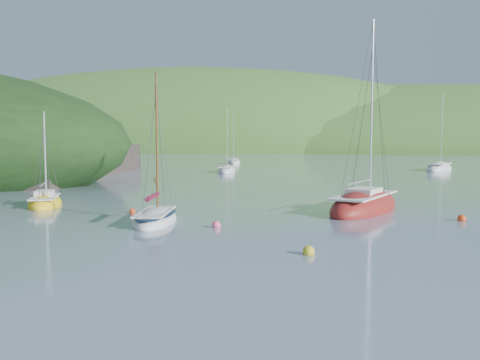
% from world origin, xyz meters
% --- Properties ---
extents(ground, '(700.00, 700.00, 0.00)m').
position_xyz_m(ground, '(0.00, 0.00, 0.00)').
color(ground, slate).
rests_on(ground, ground).
extents(shoreline_hills, '(690.00, 135.00, 56.00)m').
position_xyz_m(shoreline_hills, '(-9.66, 172.42, 0.00)').
color(shoreline_hills, '#31752C').
rests_on(shoreline_hills, ground).
extents(daysailer_white, '(3.13, 6.11, 8.96)m').
position_xyz_m(daysailer_white, '(-5.74, 4.72, 0.21)').
color(daysailer_white, silver).
rests_on(daysailer_white, ground).
extents(sloop_red, '(5.85, 9.51, 13.30)m').
position_xyz_m(sloop_red, '(5.64, 11.96, 0.24)').
color(sloop_red, maroon).
rests_on(sloop_red, ground).
extents(sailboat_yellow, '(4.16, 5.76, 7.12)m').
position_xyz_m(sailboat_yellow, '(-15.84, 9.76, 0.17)').
color(sailboat_yellow, yellow).
rests_on(sailboat_yellow, ground).
extents(distant_sloop_a, '(3.29, 6.74, 9.22)m').
position_xyz_m(distant_sloop_a, '(-11.88, 45.26, 0.16)').
color(distant_sloop_a, silver).
rests_on(distant_sloop_a, ground).
extents(distant_sloop_b, '(5.53, 8.64, 11.62)m').
position_xyz_m(distant_sloop_b, '(16.01, 55.34, 0.19)').
color(distant_sloop_b, silver).
rests_on(distant_sloop_b, ground).
extents(distant_sloop_c, '(3.77, 6.84, 9.26)m').
position_xyz_m(distant_sloop_c, '(-16.06, 66.75, 0.16)').
color(distant_sloop_c, silver).
rests_on(distant_sloop_c, ground).
extents(mooring_buoys, '(19.91, 11.11, 0.49)m').
position_xyz_m(mooring_buoys, '(2.34, 4.24, 0.12)').
color(mooring_buoys, gold).
rests_on(mooring_buoys, ground).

